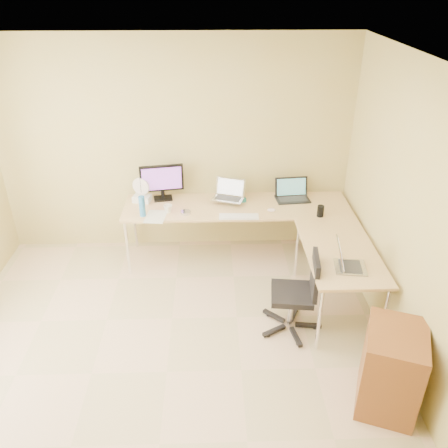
{
  "coord_description": "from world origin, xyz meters",
  "views": [
    {
      "loc": [
        0.42,
        -2.98,
        3.17
      ],
      "look_at": [
        0.55,
        1.1,
        0.9
      ],
      "focal_mm": 36.94,
      "sensor_mm": 36.0,
      "label": 1
    }
  ],
  "objects_px": {
    "desk_main": "(236,232)",
    "laptop_black": "(293,190)",
    "laptop_center": "(228,190)",
    "keyboard": "(239,217)",
    "office_chair": "(293,287)",
    "mug": "(168,209)",
    "desk_fan": "(142,189)",
    "monitor": "(162,182)",
    "desk_return": "(336,279)",
    "cabinet": "(391,370)",
    "laptop_return": "(352,258)",
    "water_bottle": "(142,206)"
  },
  "relations": [
    {
      "from": "desk_main",
      "to": "laptop_black",
      "type": "relative_size",
      "value": 6.67
    },
    {
      "from": "laptop_center",
      "to": "keyboard",
      "type": "height_order",
      "value": "laptop_center"
    },
    {
      "from": "laptop_center",
      "to": "office_chair",
      "type": "relative_size",
      "value": 0.41
    },
    {
      "from": "mug",
      "to": "desk_fan",
      "type": "xyz_separation_m",
      "value": [
        -0.33,
        0.35,
        0.09
      ]
    },
    {
      "from": "monitor",
      "to": "office_chair",
      "type": "distance_m",
      "value": 2.06
    },
    {
      "from": "laptop_center",
      "to": "keyboard",
      "type": "relative_size",
      "value": 0.8
    },
    {
      "from": "laptop_center",
      "to": "keyboard",
      "type": "distance_m",
      "value": 0.42
    },
    {
      "from": "monitor",
      "to": "mug",
      "type": "xyz_separation_m",
      "value": [
        0.09,
        -0.35,
        -0.17
      ]
    },
    {
      "from": "desk_return",
      "to": "desk_fan",
      "type": "xyz_separation_m",
      "value": [
        -2.1,
        1.2,
        0.5
      ]
    },
    {
      "from": "mug",
      "to": "cabinet",
      "type": "distance_m",
      "value": 2.85
    },
    {
      "from": "laptop_center",
      "to": "cabinet",
      "type": "relative_size",
      "value": 0.46
    },
    {
      "from": "mug",
      "to": "laptop_return",
      "type": "distance_m",
      "value": 2.13
    },
    {
      "from": "cabinet",
      "to": "office_chair",
      "type": "bearing_deg",
      "value": 145.55
    },
    {
      "from": "keyboard",
      "to": "desk_fan",
      "type": "relative_size",
      "value": 1.64
    },
    {
      "from": "laptop_black",
      "to": "keyboard",
      "type": "distance_m",
      "value": 0.81
    },
    {
      "from": "desk_main",
      "to": "cabinet",
      "type": "xyz_separation_m",
      "value": [
        1.11,
        -2.23,
        -0.01
      ]
    },
    {
      "from": "mug",
      "to": "laptop_center",
      "type": "bearing_deg",
      "value": 17.94
    },
    {
      "from": "laptop_black",
      "to": "office_chair",
      "type": "bearing_deg",
      "value": -103.81
    },
    {
      "from": "desk_main",
      "to": "monitor",
      "type": "relative_size",
      "value": 5.18
    },
    {
      "from": "desk_main",
      "to": "laptop_return",
      "type": "height_order",
      "value": "laptop_return"
    },
    {
      "from": "mug",
      "to": "desk_return",
      "type": "bearing_deg",
      "value": -25.69
    },
    {
      "from": "office_chair",
      "to": "mug",
      "type": "bearing_deg",
      "value": 144.77
    },
    {
      "from": "desk_main",
      "to": "desk_return",
      "type": "bearing_deg",
      "value": -45.73
    },
    {
      "from": "desk_main",
      "to": "cabinet",
      "type": "relative_size",
      "value": 3.48
    },
    {
      "from": "laptop_black",
      "to": "desk_fan",
      "type": "height_order",
      "value": "desk_fan"
    },
    {
      "from": "water_bottle",
      "to": "office_chair",
      "type": "height_order",
      "value": "water_bottle"
    },
    {
      "from": "desk_main",
      "to": "office_chair",
      "type": "distance_m",
      "value": 1.38
    },
    {
      "from": "monitor",
      "to": "laptop_center",
      "type": "height_order",
      "value": "monitor"
    },
    {
      "from": "water_bottle",
      "to": "keyboard",
      "type": "bearing_deg",
      "value": -3.83
    },
    {
      "from": "monitor",
      "to": "office_chair",
      "type": "xyz_separation_m",
      "value": [
        1.35,
        -1.49,
        -0.45
      ]
    },
    {
      "from": "water_bottle",
      "to": "desk_fan",
      "type": "bearing_deg",
      "value": 97.15
    },
    {
      "from": "keyboard",
      "to": "laptop_return",
      "type": "bearing_deg",
      "value": -44.33
    },
    {
      "from": "desk_main",
      "to": "mug",
      "type": "relative_size",
      "value": 27.27
    },
    {
      "from": "desk_return",
      "to": "laptop_return",
      "type": "xyz_separation_m",
      "value": [
        0.01,
        -0.32,
        0.48
      ]
    },
    {
      "from": "keyboard",
      "to": "office_chair",
      "type": "height_order",
      "value": "office_chair"
    },
    {
      "from": "laptop_center",
      "to": "office_chair",
      "type": "height_order",
      "value": "laptop_center"
    },
    {
      "from": "desk_main",
      "to": "cabinet",
      "type": "bearing_deg",
      "value": -63.41
    },
    {
      "from": "desk_return",
      "to": "cabinet",
      "type": "distance_m",
      "value": 1.23
    },
    {
      "from": "desk_main",
      "to": "mug",
      "type": "distance_m",
      "value": 0.91
    },
    {
      "from": "desk_return",
      "to": "laptop_center",
      "type": "xyz_separation_m",
      "value": [
        -1.07,
        1.08,
        0.53
      ]
    },
    {
      "from": "water_bottle",
      "to": "desk_fan",
      "type": "relative_size",
      "value": 0.89
    },
    {
      "from": "desk_main",
      "to": "mug",
      "type": "height_order",
      "value": "mug"
    },
    {
      "from": "monitor",
      "to": "laptop_return",
      "type": "distance_m",
      "value": 2.41
    },
    {
      "from": "desk_main",
      "to": "mug",
      "type": "bearing_deg",
      "value": -169.47
    },
    {
      "from": "mug",
      "to": "office_chair",
      "type": "distance_m",
      "value": 1.73
    },
    {
      "from": "desk_fan",
      "to": "laptop_return",
      "type": "height_order",
      "value": "desk_fan"
    },
    {
      "from": "desk_return",
      "to": "laptop_return",
      "type": "relative_size",
      "value": 3.86
    },
    {
      "from": "mug",
      "to": "desk_fan",
      "type": "height_order",
      "value": "desk_fan"
    },
    {
      "from": "desk_main",
      "to": "laptop_center",
      "type": "bearing_deg",
      "value": 141.43
    },
    {
      "from": "monitor",
      "to": "cabinet",
      "type": "bearing_deg",
      "value": -59.9
    }
  ]
}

